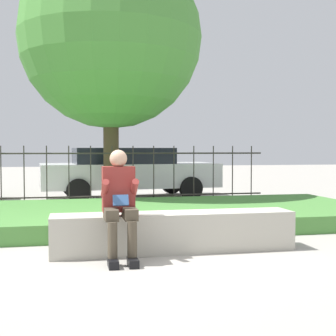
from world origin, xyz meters
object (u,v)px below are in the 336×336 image
Objects in this scene: person_seated_reader at (119,199)px; car_parked_center at (128,171)px; tree_behind_fence at (111,38)px; stone_bench at (174,234)px.

car_parked_center is at bearing 82.16° from person_seated_reader.
tree_behind_fence is (0.37, 5.38, 3.14)m from person_seated_reader.
tree_behind_fence is (-0.35, 5.09, 3.63)m from stone_bench.
car_parked_center reaches higher than stone_bench.
stone_bench is 6.67m from car_parked_center.
person_seated_reader is 6.24m from tree_behind_fence.
person_seated_reader is at bearing -93.97° from tree_behind_fence.
car_parked_center is 3.55m from tree_behind_fence.
car_parked_center reaches higher than person_seated_reader.
stone_bench is 6.26m from tree_behind_fence.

